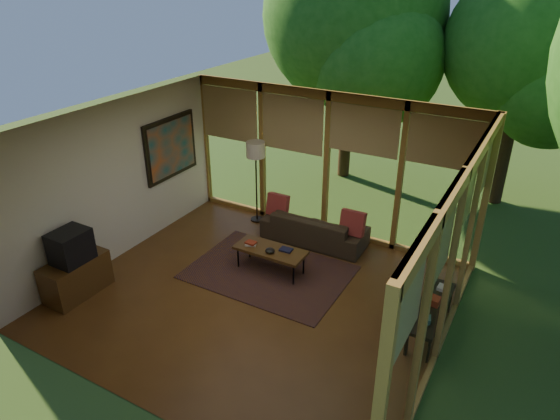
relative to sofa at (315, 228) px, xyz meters
The scene contains 25 objects.
floor 2.02m from the sofa, 90.97° to the right, with size 5.50×5.50×0.00m, color brown.
ceiling 3.14m from the sofa, 90.97° to the right, with size 5.50×5.50×0.00m, color white.
wall_left 3.59m from the sofa, 144.30° to the right, with size 0.04×5.00×2.70m, color silver.
wall_front 4.63m from the sofa, 90.43° to the right, with size 5.50×0.04×2.70m, color silver.
window_wall_back 1.18m from the sofa, 93.86° to the left, with size 5.50×0.12×2.70m, color olive.
window_wall_right 3.54m from the sofa, 36.36° to the right, with size 0.12×5.00×2.70m, color olive.
tree_nw 4.84m from the sofa, 103.61° to the left, with size 3.93×3.93×5.62m.
tree_ne 5.32m from the sofa, 52.97° to the left, with size 3.08×3.08×4.82m.
rug 1.36m from the sofa, 98.71° to the right, with size 2.59×1.83×0.01m, color brown.
sofa is the anchor object (origin of this frame).
pillow_left 0.81m from the sofa, behind, with size 0.41×0.14×0.41m, color maroon.
pillow_right 0.81m from the sofa, ahead, with size 0.43×0.14×0.43m, color maroon.
ct_book_lower 1.43m from the sofa, 113.04° to the right, with size 0.18×0.13×0.03m, color #BEB5AC.
ct_book_upper 1.43m from the sofa, 113.04° to the right, with size 0.17×0.13×0.03m, color maroon.
ct_book_side 1.19m from the sofa, 87.80° to the right, with size 0.20×0.15×0.03m, color black.
ct_bowl 1.38m from the sofa, 96.52° to the right, with size 0.16×0.16×0.07m, color black.
media_cabinet 4.13m from the sofa, 127.34° to the right, with size 0.50×1.00×0.60m, color #573717.
television 4.15m from the sofa, 127.12° to the right, with size 0.45×0.55×0.50m, color black.
console_book_a 3.05m from the sofa, 38.95° to the right, with size 0.20×0.15×0.07m, color #365F58.
console_book_b 2.79m from the sofa, 31.72° to the right, with size 0.23×0.16×0.10m, color maroon.
console_book_c 2.60m from the sofa, 24.18° to the right, with size 0.20×0.15×0.05m, color #BEB5AC.
floor_lamp 1.79m from the sofa, behind, with size 0.36×0.36×1.65m.
coffee_table 1.28m from the sofa, 99.28° to the right, with size 1.20×0.50×0.43m.
side_console 2.81m from the sofa, 32.59° to the right, with size 0.60×1.40×0.46m.
wall_painting 3.08m from the sofa, 167.68° to the right, with size 0.06×1.35×1.15m.
Camera 1 is at (3.45, -5.35, 4.66)m, focal length 32.00 mm.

